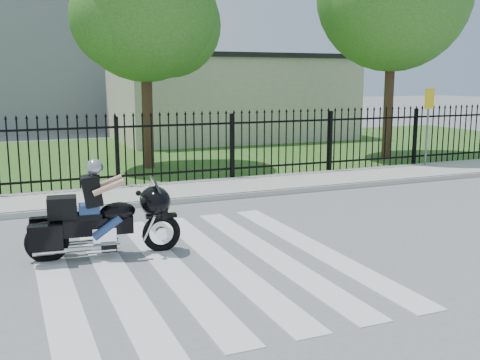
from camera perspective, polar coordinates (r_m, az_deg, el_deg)
name	(u,v)px	position (r m, az deg, el deg)	size (l,w,h in m)	color
ground	(197,264)	(8.42, -4.40, -8.54)	(120.00, 120.00, 0.00)	slate
crosswalk	(197,264)	(8.42, -4.40, -8.50)	(5.00, 5.50, 0.01)	silver
sidewalk	(127,196)	(13.08, -11.41, -1.58)	(40.00, 2.00, 0.12)	#ADAAA3
curb	(137,205)	(12.13, -10.45, -2.49)	(40.00, 0.12, 0.12)	#ADAAA3
grass_strip	(85,158)	(19.91, -15.49, 2.18)	(40.00, 12.00, 0.02)	#2E561D
iron_fence	(117,154)	(13.91, -12.36, 2.62)	(26.00, 0.04, 1.80)	black
tree_mid	(144,9)	(17.15, -9.68, 16.75)	(4.20, 4.20, 6.78)	#382316
building_low	(231,99)	(25.42, -0.96, 8.20)	(10.00, 6.00, 3.50)	beige
building_low_roof	(230,57)	(25.42, -0.98, 12.37)	(10.20, 6.20, 0.20)	black
motorcycle_rider	(100,216)	(8.85, -14.04, -3.59)	(2.36, 0.88, 1.56)	black
traffic_sign	(429,111)	(17.70, 18.61, 6.70)	(0.48, 0.21, 2.28)	slate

